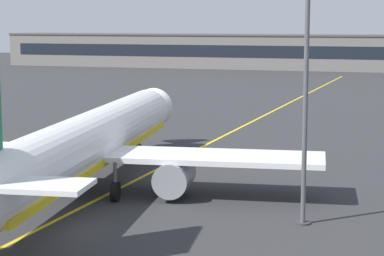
% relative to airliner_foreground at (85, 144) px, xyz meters
% --- Properties ---
extents(ground_plane, '(400.00, 400.00, 0.00)m').
position_rel_airliner_foreground_xyz_m(ground_plane, '(2.54, -8.30, -3.37)').
color(ground_plane, '#2D2D30').
extents(taxiway_centreline, '(8.55, 179.82, 0.01)m').
position_rel_airliner_foreground_xyz_m(taxiway_centreline, '(2.54, 21.70, -3.37)').
color(taxiway_centreline, yellow).
rests_on(taxiway_centreline, ground).
extents(airliner_foreground, '(32.35, 41.48, 11.65)m').
position_rel_airliner_foreground_xyz_m(airliner_foreground, '(0.00, 0.00, 0.00)').
color(airliner_foreground, white).
rests_on(airliner_foreground, ground).
extents(apron_lamp_post, '(2.24, 0.90, 14.31)m').
position_rel_airliner_foreground_xyz_m(apron_lamp_post, '(15.25, -3.24, 4.10)').
color(apron_lamp_post, '#515156').
rests_on(apron_lamp_post, ground).
extents(terminal_building, '(156.02, 12.40, 8.41)m').
position_rel_airliner_foreground_xyz_m(terminal_building, '(-2.73, 130.92, 0.84)').
color(terminal_building, slate).
rests_on(terminal_building, ground).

